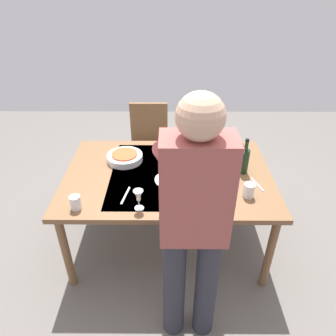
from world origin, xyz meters
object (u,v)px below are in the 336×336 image
at_px(dinner_plate_far, 170,180).
at_px(person_server, 194,222).
at_px(dining_table, 168,180).
at_px(water_cup_far_left, 75,202).
at_px(water_cup_near_left, 249,190).
at_px(serving_bowl_pasta, 125,157).
at_px(water_cup_near_right, 184,157).
at_px(dinner_plate_near, 218,199).
at_px(wine_glass_right, 138,196).
at_px(wine_glass_left, 238,151).
at_px(chair_near, 149,141).
at_px(wine_bottle, 244,160).

bearing_deg(dinner_plate_far, person_server, 100.37).
bearing_deg(dining_table, water_cup_far_left, 34.67).
relative_size(water_cup_near_left, serving_bowl_pasta, 0.35).
relative_size(water_cup_near_right, serving_bowl_pasta, 0.30).
distance_m(water_cup_far_left, dinner_plate_near, 0.98).
height_order(water_cup_far_left, dinner_plate_far, water_cup_far_left).
relative_size(dining_table, serving_bowl_pasta, 5.45).
bearing_deg(wine_glass_right, water_cup_near_left, -169.76).
xyz_separation_m(wine_glass_right, water_cup_near_right, (-0.33, -0.60, -0.06)).
xyz_separation_m(wine_glass_left, water_cup_far_left, (1.20, 0.60, -0.05)).
relative_size(chair_near, wine_glass_left, 6.03).
height_order(wine_glass_right, dinner_plate_near, wine_glass_right).
bearing_deg(water_cup_near_right, water_cup_far_left, 38.63).
relative_size(person_server, water_cup_near_left, 15.93).
distance_m(wine_glass_left, water_cup_near_right, 0.45).
xyz_separation_m(dining_table, person_server, (-0.14, 0.81, 0.29)).
distance_m(water_cup_near_left, water_cup_near_right, 0.64).
bearing_deg(chair_near, water_cup_far_left, 73.20).
height_order(person_server, wine_glass_left, person_server).
xyz_separation_m(wine_glass_left, serving_bowl_pasta, (0.94, -0.02, -0.07)).
xyz_separation_m(wine_bottle, water_cup_near_right, (0.46, -0.15, -0.07)).
xyz_separation_m(water_cup_near_left, water_cup_far_left, (1.19, 0.14, -0.00)).
height_order(water_cup_far_left, serving_bowl_pasta, water_cup_far_left).
bearing_deg(wine_glass_right, dinner_plate_far, -121.94).
bearing_deg(water_cup_near_right, wine_glass_left, -179.63).
xyz_separation_m(person_server, wine_bottle, (-0.45, -0.83, -0.12)).
bearing_deg(person_server, water_cup_far_left, -26.37).
bearing_deg(serving_bowl_pasta, dinner_plate_far, 142.33).
xyz_separation_m(chair_near, wine_glass_left, (-0.79, 0.75, 0.31)).
xyz_separation_m(water_cup_near_right, water_cup_far_left, (0.75, 0.60, 0.01)).
xyz_separation_m(wine_glass_left, wine_glass_right, (0.77, 0.61, 0.00)).
bearing_deg(person_server, wine_glass_left, -113.84).
xyz_separation_m(water_cup_near_left, serving_bowl_pasta, (0.94, -0.49, -0.02)).
bearing_deg(serving_bowl_pasta, wine_glass_right, 105.46).
distance_m(dining_table, water_cup_far_left, 0.76).
bearing_deg(serving_bowl_pasta, wine_bottle, 169.76).
relative_size(water_cup_far_left, dinner_plate_far, 0.43).
xyz_separation_m(serving_bowl_pasta, dinner_plate_near, (-0.72, 0.53, -0.03)).
height_order(wine_glass_left, serving_bowl_pasta, wine_glass_left).
distance_m(person_server, dinner_plate_near, 0.56).
height_order(chair_near, person_server, person_server).
relative_size(dining_table, wine_glass_left, 10.84).
relative_size(wine_glass_left, water_cup_near_left, 1.42).
height_order(chair_near, dinner_plate_far, chair_near).
bearing_deg(serving_bowl_pasta, dinner_plate_near, 143.49).
height_order(chair_near, water_cup_near_right, chair_near).
relative_size(person_server, dinner_plate_far, 7.34).
bearing_deg(chair_near, dinner_plate_far, 102.30).
bearing_deg(wine_bottle, chair_near, -48.38).
distance_m(person_server, water_cup_far_left, 0.87).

